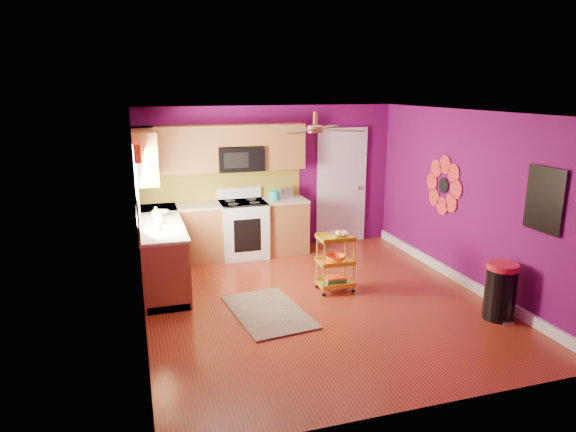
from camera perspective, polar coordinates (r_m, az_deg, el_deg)
name	(u,v)px	position (r m, az deg, el deg)	size (l,w,h in m)	color
ground	(318,301)	(7.02, 3.36, -9.40)	(5.00, 5.00, 0.00)	maroon
room_envelope	(322,182)	(6.55, 3.79, 3.82)	(4.54, 5.04, 2.52)	#5E0A52
lower_cabinets	(199,241)	(8.24, -9.89, -2.76)	(2.81, 2.31, 0.94)	brown
electric_range	(243,228)	(8.69, -5.01, -1.37)	(0.76, 0.66, 1.13)	white
upper_cabinetry	(199,152)	(8.32, -9.90, 7.03)	(2.80, 2.30, 1.26)	brown
left_window	(136,169)	(7.15, -16.49, 4.99)	(0.08, 1.35, 1.08)	white
panel_door	(341,187)	(9.40, 5.94, 3.19)	(0.95, 0.11, 2.15)	white
right_wall_art	(484,191)	(7.38, 20.96, 2.59)	(0.04, 2.74, 1.04)	black
ceiling_fan	(315,128)	(6.64, 3.04, 9.70)	(1.01, 1.01, 0.26)	#BF8C3F
shag_rug	(268,312)	(6.67, -2.22, -10.60)	(0.85, 1.38, 0.02)	black
rolling_cart	(336,260)	(7.22, 5.32, -4.90)	(0.49, 0.36, 0.88)	yellow
trash_can	(500,291)	(6.90, 22.53, -7.73)	(0.42, 0.44, 0.72)	black
teal_kettle	(274,195)	(8.66, -1.55, 2.31)	(0.18, 0.18, 0.21)	#139488
toaster	(286,192)	(8.87, -0.25, 2.63)	(0.22, 0.15, 0.18)	beige
soap_bottle_a	(158,217)	(7.37, -14.21, -0.13)	(0.09, 0.09, 0.20)	#EA3F72
soap_bottle_b	(156,213)	(7.67, -14.45, 0.33)	(0.14, 0.14, 0.18)	white
counter_dish	(161,213)	(7.90, -13.97, 0.33)	(0.25, 0.25, 0.06)	white
counter_cup	(158,227)	(7.07, -14.27, -1.21)	(0.11, 0.11, 0.09)	white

